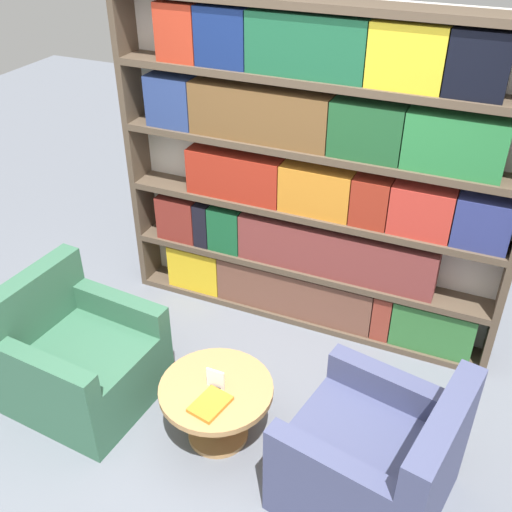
{
  "coord_description": "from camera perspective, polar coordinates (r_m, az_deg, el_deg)",
  "views": [
    {
      "loc": [
        1.16,
        -2.11,
        3.04
      ],
      "look_at": [
        -0.08,
        0.75,
        1.0
      ],
      "focal_mm": 42.0,
      "sensor_mm": 36.0,
      "label": 1
    }
  ],
  "objects": [
    {
      "name": "ground_plane",
      "position": [
        3.88,
        -3.49,
        -18.48
      ],
      "size": [
        14.0,
        14.0,
        0.0
      ],
      "primitive_type": "plane",
      "color": "slate"
    },
    {
      "name": "bookshelf",
      "position": [
        4.23,
        5.42,
        6.86
      ],
      "size": [
        2.84,
        0.3,
        2.38
      ],
      "color": "silver",
      "rests_on": "ground_plane"
    },
    {
      "name": "armchair_left",
      "position": [
        4.16,
        -16.47,
        -9.5
      ],
      "size": [
        0.9,
        0.87,
        0.88
      ],
      "rotation": [
        0.0,
        0.0,
        1.5
      ],
      "color": "#336047",
      "rests_on": "ground_plane"
    },
    {
      "name": "armchair_right",
      "position": [
        3.52,
        11.15,
        -18.65
      ],
      "size": [
        0.98,
        0.96,
        0.88
      ],
      "rotation": [
        0.0,
        0.0,
        -1.76
      ],
      "color": "#42476B",
      "rests_on": "ground_plane"
    },
    {
      "name": "coffee_table",
      "position": [
        3.76,
        -3.77,
        -13.62
      ],
      "size": [
        0.69,
        0.69,
        0.42
      ],
      "color": "#AD7F4C",
      "rests_on": "ground_plane"
    },
    {
      "name": "table_sign",
      "position": [
        3.63,
        -3.87,
        -11.72
      ],
      "size": [
        0.11,
        0.06,
        0.13
      ],
      "color": "black",
      "rests_on": "coffee_table"
    },
    {
      "name": "stray_book",
      "position": [
        3.56,
        -4.35,
        -13.86
      ],
      "size": [
        0.21,
        0.26,
        0.02
      ],
      "color": "orange",
      "rests_on": "coffee_table"
    }
  ]
}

